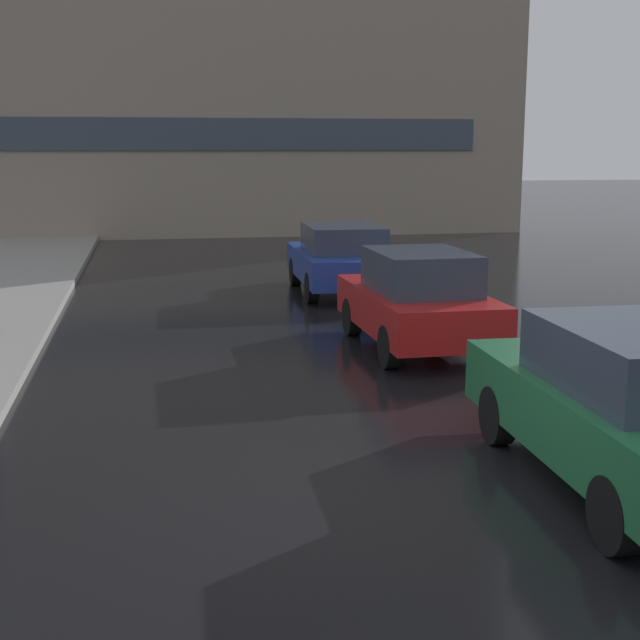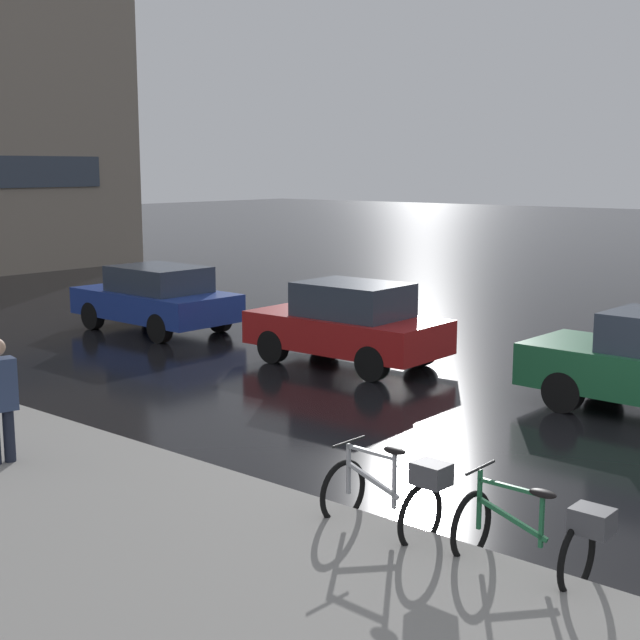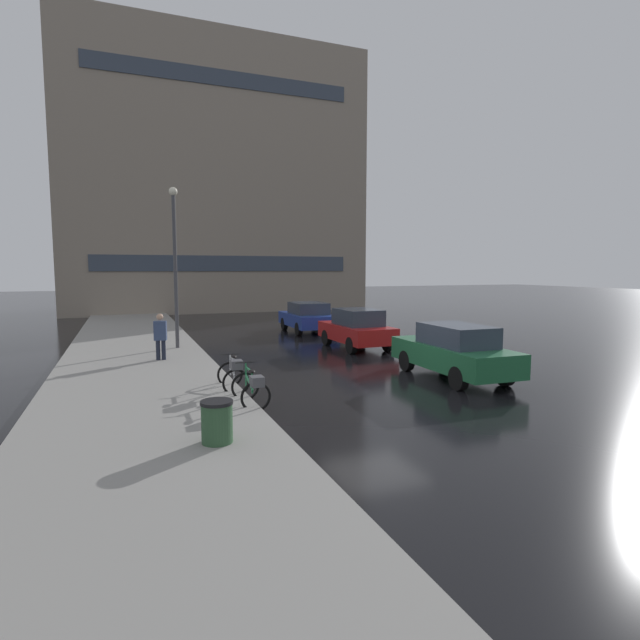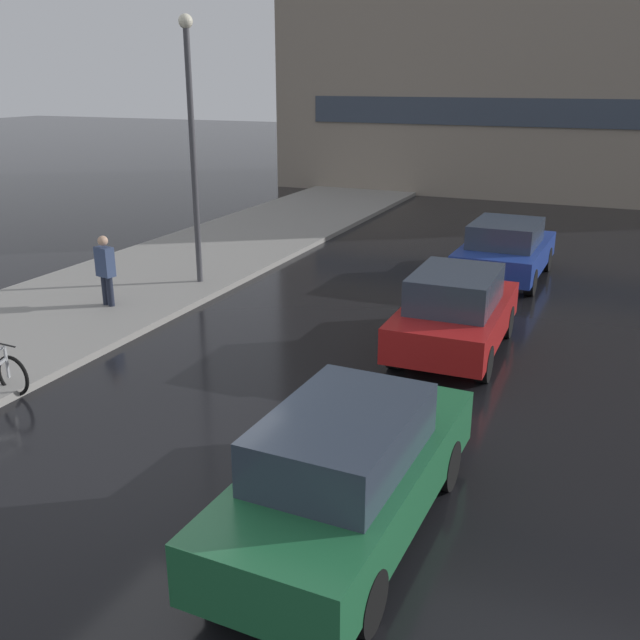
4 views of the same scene
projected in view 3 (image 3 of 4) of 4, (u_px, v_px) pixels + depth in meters
ground_plane at (374, 385)px, 13.70m from camera, size 140.00×140.00×0.00m
sidewalk_kerb at (134, 344)px, 20.75m from camera, size 4.80×60.00×0.14m
bicycle_nearest at (252, 388)px, 11.40m from camera, size 0.71×1.39×0.97m
bicycle_second at (234, 374)px, 12.79m from camera, size 0.75×1.36×0.99m
car_green at (454, 351)px, 14.50m from camera, size 1.82×4.41×1.58m
car_red at (357, 329)px, 20.00m from camera, size 1.82×3.85×1.59m
car_blue at (308, 317)px, 25.18m from camera, size 2.02×4.05×1.51m
pedestrian at (160, 336)px, 16.68m from camera, size 0.44×0.32×1.70m
streetlamp at (175, 256)px, 18.98m from camera, size 0.32×0.32×6.24m
trash_bin at (217, 425)px, 8.74m from camera, size 0.57×0.57×0.89m
building_facade_main at (215, 182)px, 38.97m from camera, size 22.11×8.58×19.88m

